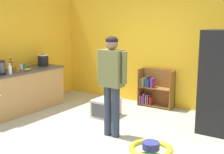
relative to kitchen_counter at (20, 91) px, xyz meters
The scene contains 16 objects.
ground_plane 2.25m from the kitchen_counter, ahead, with size 12.00×12.00×0.00m, color #A9A895.
back_wall 3.22m from the kitchen_counter, 44.64° to the left, with size 5.20×0.06×2.70m, color yellow.
left_side_wall 1.19m from the kitchen_counter, 123.59° to the left, with size 0.06×2.99×2.70m, color yellow.
kitchen_counter is the anchor object (origin of this frame).
refrigerator 4.07m from the kitchen_counter, 16.92° to the left, with size 0.73×0.68×1.78m.
bookshelf 2.96m from the kitchen_counter, 42.15° to the left, with size 0.80×0.28×0.85m.
standing_person 2.45m from the kitchen_counter, ahead, with size 0.57×0.22×1.68m.
baby_walker 3.45m from the kitchen_counter, 10.02° to the right, with size 0.60×0.60×0.32m.
pet_carrier 1.88m from the kitchen_counter, 24.76° to the left, with size 0.42×0.55×0.36m.
crock_pot 0.96m from the kitchen_counter, 94.62° to the left, with size 0.25×0.25×0.29m.
banana_bunch 0.52m from the kitchen_counter, 29.76° to the left, with size 0.12×0.16×0.04m.
amber_bottle 0.58m from the kitchen_counter, 165.75° to the right, with size 0.07×0.07×0.25m.
clear_bottle 0.71m from the kitchen_counter, 59.07° to the right, with size 0.07×0.07×0.25m.
white_cup 0.54m from the kitchen_counter, 124.64° to the left, with size 0.08×0.08×0.10m, color white.
orange_cup 0.50m from the kitchen_counter, 51.85° to the right, with size 0.08×0.08×0.10m, color orange.
green_cup 0.60m from the kitchen_counter, 118.71° to the left, with size 0.08×0.08×0.10m, color green.
Camera 1 is at (2.80, -3.83, 1.92)m, focal length 47.18 mm.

